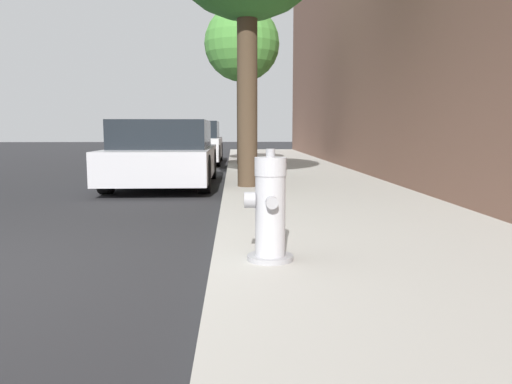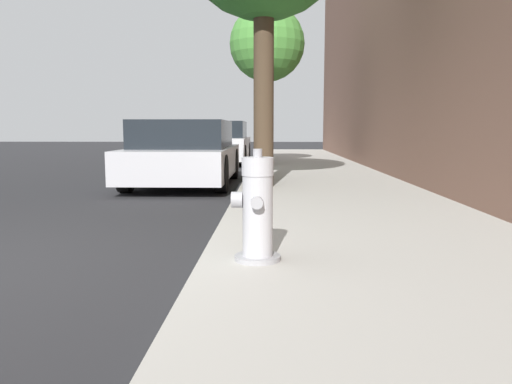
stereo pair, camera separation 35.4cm
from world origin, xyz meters
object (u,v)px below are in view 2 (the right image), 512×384
parked_car_mid (218,143)px  street_tree_far (267,45)px  parked_car_near (185,154)px  fire_hydrant (257,211)px

parked_car_mid → street_tree_far: street_tree_far is taller
parked_car_near → parked_car_mid: size_ratio=0.98×
street_tree_far → parked_car_near: bearing=-112.3°
fire_hydrant → parked_car_mid: 12.47m
fire_hydrant → street_tree_far: (-0.03, 9.91, 2.75)m
parked_car_mid → street_tree_far: 3.92m
parked_car_near → parked_car_mid: 6.23m
fire_hydrant → parked_car_mid: parked_car_mid is taller
fire_hydrant → street_tree_far: bearing=90.2°
fire_hydrant → street_tree_far: street_tree_far is taller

